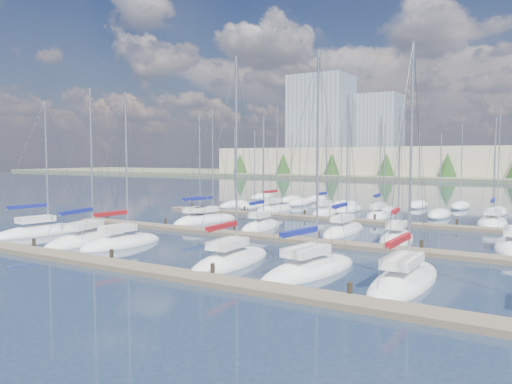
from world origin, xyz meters
The scene contains 21 objects.
ground centered at (0.00, 60.00, 0.00)m, with size 400.00×400.00×0.00m, color #223045.
dock_near centered at (0.00, 2.01, 0.15)m, with size 44.00×1.93×1.10m.
dock_mid centered at (0.00, 16.01, 0.15)m, with size 44.00×1.93×1.10m.
dock_far centered at (0.00, 30.01, 0.15)m, with size 44.00×1.93×1.10m.
sailboat_f centered at (13.40, 7.18, 0.18)m, with size 2.70×9.55×13.51m.
sailboat_n centered at (-10.03, 34.64, 0.20)m, with size 2.78×7.69×13.73m.
sailboat_l centered at (9.19, 20.62, 0.18)m, with size 3.35×7.63×11.42m.
sailboat_k centered at (3.92, 22.56, 0.19)m, with size 2.66×8.60×13.00m.
sailboat_c centered at (-8.13, 7.63, 0.18)m, with size 3.25×7.47×12.35m.
sailboat_o centered at (-3.31, 34.86, 0.19)m, with size 2.78×6.35×11.94m.
sailboat_q centered at (14.59, 35.32, 0.17)m, with size 3.21×7.90×11.38m.
sailboat_p centered at (3.01, 35.17, 0.19)m, with size 3.12×7.19×12.07m.
sailboat_e centered at (7.99, 6.99, 0.18)m, with size 4.05×8.94×13.65m.
sailboat_b centered at (-11.91, 7.53, 0.17)m, with size 5.01×9.90×12.94m.
sailboat_i centered at (-10.83, 22.19, 0.20)m, with size 3.59×7.74×12.44m.
sailboat_j centered at (-3.67, 20.86, 0.19)m, with size 2.67×6.64×11.31m.
sailboat_h centered at (-11.66, 21.30, 0.18)m, with size 2.78×6.92×11.80m.
sailboat_d centered at (2.70, 6.60, 0.18)m, with size 3.16×8.58×13.76m.
sailboat_a centered at (-18.35, 7.88, 0.18)m, with size 3.84×8.91×12.35m.
distant_boats centered at (-4.34, 43.76, 0.29)m, with size 36.93×20.75×13.30m.
shoreline centered at (-13.29, 149.77, 7.44)m, with size 400.00×60.00×38.00m.
Camera 1 is at (20.30, -19.04, 6.71)m, focal length 35.00 mm.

